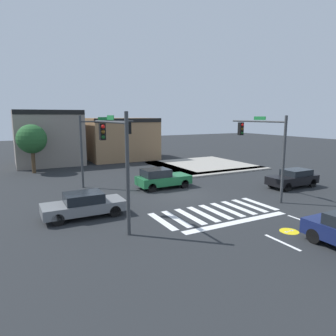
{
  "coord_description": "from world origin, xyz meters",
  "views": [
    {
      "loc": [
        -10.55,
        -18.42,
        5.62
      ],
      "look_at": [
        -0.65,
        0.26,
        1.97
      ],
      "focal_mm": 32.3,
      "sensor_mm": 36.0,
      "label": 1
    }
  ],
  "objects": [
    {
      "name": "ground_plane",
      "position": [
        0.0,
        0.0,
        0.0
      ],
      "size": [
        120.0,
        120.0,
        0.0
      ],
      "primitive_type": "plane",
      "color": "#232628"
    },
    {
      "name": "crosswalk_near",
      "position": [
        0.0,
        -4.5,
        0.0
      ],
      "size": [
        7.49,
        3.02,
        0.01
      ],
      "color": "silver",
      "rests_on": "ground_plane"
    },
    {
      "name": "bike_detector_marking",
      "position": [
        1.36,
        -8.72,
        0.0
      ],
      "size": [
        0.93,
        0.93,
        0.01
      ],
      "color": "yellow",
      "rests_on": "ground_plane"
    },
    {
      "name": "curb_corner_northeast",
      "position": [
        8.49,
        9.42,
        0.07
      ],
      "size": [
        10.0,
        10.6,
        0.15
      ],
      "color": "#9E998E",
      "rests_on": "ground_plane"
    },
    {
      "name": "storefront_row",
      "position": [
        -1.94,
        19.46,
        2.92
      ],
      "size": [
        16.72,
        7.04,
        6.27
      ],
      "color": "gray",
      "rests_on": "ground_plane"
    },
    {
      "name": "traffic_signal_southeast",
      "position": [
        4.93,
        -3.13,
        3.93
      ],
      "size": [
        0.32,
        5.12,
        5.65
      ],
      "rotation": [
        0.0,
        0.0,
        1.57
      ],
      "color": "#383A3D",
      "rests_on": "ground_plane"
    },
    {
      "name": "traffic_signal_southwest",
      "position": [
        -5.78,
        -3.62,
        4.0
      ],
      "size": [
        0.32,
        5.35,
        5.83
      ],
      "rotation": [
        0.0,
        0.0,
        1.57
      ],
      "color": "#383A3D",
      "rests_on": "ground_plane"
    },
    {
      "name": "traffic_signal_northwest",
      "position": [
        -3.85,
        5.37,
        3.87
      ],
      "size": [
        4.43,
        0.32,
        5.66
      ],
      "color": "#383A3D",
      "rests_on": "ground_plane"
    },
    {
      "name": "car_black",
      "position": [
        9.27,
        -2.31,
        0.74
      ],
      "size": [
        4.22,
        1.75,
        1.42
      ],
      "rotation": [
        0.0,
        0.0,
        3.14
      ],
      "color": "black",
      "rests_on": "ground_plane"
    },
    {
      "name": "car_green",
      "position": [
        -0.11,
        2.37,
        0.78
      ],
      "size": [
        4.17,
        1.92,
        1.56
      ],
      "color": "#1E6638",
      "rests_on": "ground_plane"
    },
    {
      "name": "car_gray",
      "position": [
        -7.08,
        -1.75,
        0.7
      ],
      "size": [
        4.5,
        1.86,
        1.38
      ],
      "rotation": [
        0.0,
        0.0,
        3.14
      ],
      "color": "slate",
      "rests_on": "ground_plane"
    },
    {
      "name": "roadside_tree",
      "position": [
        -8.5,
        14.0,
        3.37
      ],
      "size": [
        2.86,
        2.86,
        4.83
      ],
      "color": "#4C3823",
      "rests_on": "ground_plane"
    }
  ]
}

